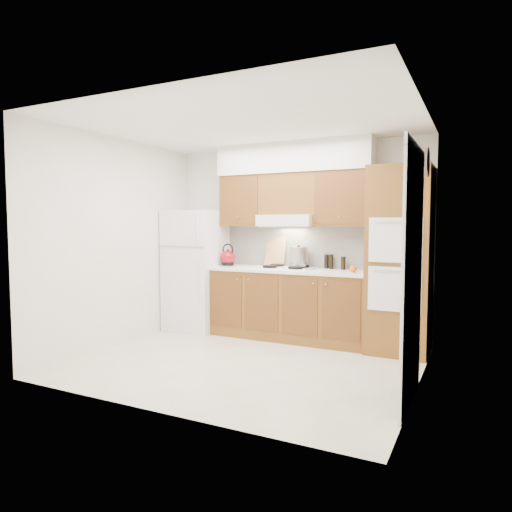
{
  "coord_description": "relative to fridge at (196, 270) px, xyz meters",
  "views": [
    {
      "loc": [
        2.3,
        -4.38,
        1.53
      ],
      "look_at": [
        -0.09,
        0.45,
        1.15
      ],
      "focal_mm": 32.0,
      "sensor_mm": 36.0,
      "label": 1
    }
  ],
  "objects": [
    {
      "name": "floor",
      "position": [
        1.41,
        -1.14,
        -0.86
      ],
      "size": [
        3.6,
        3.6,
        0.0
      ],
      "primitive_type": "plane",
      "color": "beige",
      "rests_on": "ground"
    },
    {
      "name": "ceiling",
      "position": [
        1.41,
        -1.14,
        1.74
      ],
      "size": [
        3.6,
        3.6,
        0.0
      ],
      "primitive_type": "plane",
      "color": "white",
      "rests_on": "wall_back"
    },
    {
      "name": "wall_back",
      "position": [
        1.41,
        0.36,
        0.44
      ],
      "size": [
        3.6,
        0.02,
        2.6
      ],
      "primitive_type": "cube",
      "color": "white",
      "rests_on": "floor"
    },
    {
      "name": "wall_left",
      "position": [
        -0.4,
        -1.14,
        0.44
      ],
      "size": [
        0.02,
        3.0,
        2.6
      ],
      "primitive_type": "cube",
      "color": "white",
      "rests_on": "floor"
    },
    {
      "name": "wall_right",
      "position": [
        3.21,
        -1.14,
        0.44
      ],
      "size": [
        0.02,
        3.0,
        2.6
      ],
      "primitive_type": "cube",
      "color": "white",
      "rests_on": "floor"
    },
    {
      "name": "fridge",
      "position": [
        0.0,
        0.0,
        0.0
      ],
      "size": [
        0.75,
        0.72,
        1.72
      ],
      "primitive_type": "cube",
      "color": "white",
      "rests_on": "floor"
    },
    {
      "name": "base_cabinets",
      "position": [
        1.43,
        0.06,
        -0.41
      ],
      "size": [
        2.11,
        0.6,
        0.9
      ],
      "primitive_type": "cube",
      "color": "brown",
      "rests_on": "floor"
    },
    {
      "name": "countertop",
      "position": [
        1.43,
        0.05,
        0.06
      ],
      "size": [
        2.13,
        0.62,
        0.04
      ],
      "primitive_type": "cube",
      "color": "white",
      "rests_on": "base_cabinets"
    },
    {
      "name": "backsplash",
      "position": [
        1.43,
        0.34,
        0.36
      ],
      "size": [
        2.11,
        0.03,
        0.56
      ],
      "primitive_type": "cube",
      "color": "white",
      "rests_on": "countertop"
    },
    {
      "name": "oven_cabinet",
      "position": [
        2.85,
        0.03,
        0.24
      ],
      "size": [
        0.7,
        0.65,
        2.2
      ],
      "primitive_type": "cube",
      "color": "brown",
      "rests_on": "floor"
    },
    {
      "name": "upper_cab_left",
      "position": [
        0.69,
        0.19,
        0.99
      ],
      "size": [
        0.63,
        0.33,
        0.7
      ],
      "primitive_type": "cube",
      "color": "brown",
      "rests_on": "wall_back"
    },
    {
      "name": "upper_cab_right",
      "position": [
        2.12,
        0.19,
        0.99
      ],
      "size": [
        0.73,
        0.33,
        0.7
      ],
      "primitive_type": "cube",
      "color": "brown",
      "rests_on": "wall_back"
    },
    {
      "name": "range_hood",
      "position": [
        1.38,
        0.13,
        0.71
      ],
      "size": [
        0.75,
        0.45,
        0.15
      ],
      "primitive_type": "cube",
      "color": "silver",
      "rests_on": "wall_back"
    },
    {
      "name": "upper_cab_over_hood",
      "position": [
        1.38,
        0.19,
        1.06
      ],
      "size": [
        0.75,
        0.33,
        0.55
      ],
      "primitive_type": "cube",
      "color": "brown",
      "rests_on": "range_hood"
    },
    {
      "name": "soffit",
      "position": [
        1.43,
        0.18,
        1.54
      ],
      "size": [
        2.13,
        0.36,
        0.4
      ],
      "primitive_type": "cube",
      "color": "silver",
      "rests_on": "wall_back"
    },
    {
      "name": "cooktop",
      "position": [
        1.38,
        0.07,
        0.09
      ],
      "size": [
        0.74,
        0.5,
        0.01
      ],
      "primitive_type": "cube",
      "color": "white",
      "rests_on": "countertop"
    },
    {
      "name": "doorway",
      "position": [
        3.19,
        -1.49,
        0.19
      ],
      "size": [
        0.02,
        0.9,
        2.1
      ],
      "primitive_type": "cube",
      "color": "black",
      "rests_on": "floor"
    },
    {
      "name": "wall_clock",
      "position": [
        3.19,
        -0.59,
        1.29
      ],
      "size": [
        0.02,
        0.3,
        0.3
      ],
      "primitive_type": "cylinder",
      "rotation": [
        0.0,
        1.57,
        0.0
      ],
      "color": "#3F3833",
      "rests_on": "wall_right"
    },
    {
      "name": "kettle",
      "position": [
        0.49,
        0.07,
        0.19
      ],
      "size": [
        0.25,
        0.25,
        0.21
      ],
      "primitive_type": "sphere",
      "rotation": [
        0.0,
        0.0,
        0.21
      ],
      "color": "maroon",
      "rests_on": "countertop"
    },
    {
      "name": "cutting_board",
      "position": [
        1.12,
        0.3,
        0.28
      ],
      "size": [
        0.32,
        0.14,
        0.41
      ],
      "primitive_type": "cube",
      "rotation": [
        -0.21,
        0.0,
        -0.12
      ],
      "color": "tan",
      "rests_on": "countertop"
    },
    {
      "name": "stock_pot",
      "position": [
        1.52,
        0.16,
        0.23
      ],
      "size": [
        0.24,
        0.24,
        0.24
      ],
      "primitive_type": "cylinder",
      "rotation": [
        0.0,
        0.0,
        -0.04
      ],
      "color": "#B0B0B5",
      "rests_on": "cooktop"
    },
    {
      "name": "condiment_a",
      "position": [
        1.94,
        0.25,
        0.18
      ],
      "size": [
        0.06,
        0.06,
        0.19
      ],
      "primitive_type": "cylinder",
      "rotation": [
        0.0,
        0.0,
        0.16
      ],
      "color": "black",
      "rests_on": "countertop"
    },
    {
      "name": "condiment_b",
      "position": [
        1.86,
        0.3,
        0.17
      ],
      "size": [
        0.06,
        0.06,
        0.19
      ],
      "primitive_type": "cylinder",
      "rotation": [
        0.0,
        0.0,
        -0.11
      ],
      "color": "black",
      "rests_on": "countertop"
    },
    {
      "name": "condiment_c",
      "position": [
        2.11,
        0.22,
        0.17
      ],
      "size": [
        0.07,
        0.07,
        0.17
      ],
      "primitive_type": "cylinder",
      "rotation": [
        0.0,
        0.0,
        0.1
      ],
      "color": "black",
      "rests_on": "countertop"
    },
    {
      "name": "orange_near",
      "position": [
        2.31,
        -0.03,
        0.12
      ],
      "size": [
        0.09,
        0.09,
        0.08
      ],
      "primitive_type": "sphere",
      "rotation": [
        0.0,
        0.0,
        -0.18
      ],
      "color": "orange",
      "rests_on": "countertop"
    },
    {
      "name": "orange_far",
      "position": [
        2.3,
        -0.0,
        0.12
      ],
      "size": [
        0.1,
        0.1,
        0.08
      ],
      "primitive_type": "sphere",
      "rotation": [
        0.0,
        0.0,
        0.31
      ],
      "color": "#DD460B",
      "rests_on": "countertop"
    }
  ]
}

